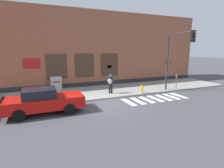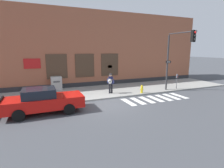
{
  "view_description": "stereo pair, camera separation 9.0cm",
  "coord_description": "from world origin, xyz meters",
  "px_view_note": "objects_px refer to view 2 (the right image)",
  "views": [
    {
      "loc": [
        -4.33,
        -10.96,
        3.76
      ],
      "look_at": [
        0.99,
        1.54,
        1.13
      ],
      "focal_mm": 28.0,
      "sensor_mm": 36.0,
      "label": 1
    },
    {
      "loc": [
        -4.25,
        -10.99,
        3.76
      ],
      "look_at": [
        0.99,
        1.54,
        1.13
      ],
      "focal_mm": 28.0,
      "sensor_mm": 36.0,
      "label": 2
    }
  ],
  "objects_px": {
    "utility_box": "(56,83)",
    "traffic_light": "(177,51)",
    "busker": "(111,82)",
    "fire_hydrant": "(142,89)",
    "red_car": "(43,101)",
    "parking_meter": "(177,79)"
  },
  "relations": [
    {
      "from": "parking_meter",
      "to": "utility_box",
      "type": "relative_size",
      "value": 1.17
    },
    {
      "from": "red_car",
      "to": "utility_box",
      "type": "bearing_deg",
      "value": 77.48
    },
    {
      "from": "traffic_light",
      "to": "parking_meter",
      "type": "relative_size",
      "value": 3.58
    },
    {
      "from": "busker",
      "to": "parking_meter",
      "type": "relative_size",
      "value": 1.19
    },
    {
      "from": "red_car",
      "to": "parking_meter",
      "type": "height_order",
      "value": "parking_meter"
    },
    {
      "from": "busker",
      "to": "parking_meter",
      "type": "bearing_deg",
      "value": -6.0
    },
    {
      "from": "red_car",
      "to": "traffic_light",
      "type": "relative_size",
      "value": 0.9
    },
    {
      "from": "traffic_light",
      "to": "fire_hydrant",
      "type": "bearing_deg",
      "value": 163.2
    },
    {
      "from": "utility_box",
      "to": "fire_hydrant",
      "type": "relative_size",
      "value": 1.75
    },
    {
      "from": "busker",
      "to": "parking_meter",
      "type": "distance_m",
      "value": 6.62
    },
    {
      "from": "parking_meter",
      "to": "fire_hydrant",
      "type": "relative_size",
      "value": 2.05
    },
    {
      "from": "busker",
      "to": "fire_hydrant",
      "type": "relative_size",
      "value": 2.45
    },
    {
      "from": "busker",
      "to": "fire_hydrant",
      "type": "distance_m",
      "value": 2.77
    },
    {
      "from": "busker",
      "to": "parking_meter",
      "type": "height_order",
      "value": "busker"
    },
    {
      "from": "red_car",
      "to": "traffic_light",
      "type": "bearing_deg",
      "value": 4.02
    },
    {
      "from": "traffic_light",
      "to": "fire_hydrant",
      "type": "distance_m",
      "value": 4.38
    },
    {
      "from": "fire_hydrant",
      "to": "utility_box",
      "type": "bearing_deg",
      "value": 147.51
    },
    {
      "from": "utility_box",
      "to": "traffic_light",
      "type": "bearing_deg",
      "value": -28.22
    },
    {
      "from": "busker",
      "to": "traffic_light",
      "type": "xyz_separation_m",
      "value": [
        5.39,
        -1.77,
        2.58
      ]
    },
    {
      "from": "red_car",
      "to": "busker",
      "type": "xyz_separation_m",
      "value": [
        5.43,
        2.53,
        0.32
      ]
    },
    {
      "from": "busker",
      "to": "fire_hydrant",
      "type": "xyz_separation_m",
      "value": [
        2.54,
        -0.91,
        -0.63
      ]
    },
    {
      "from": "parking_meter",
      "to": "fire_hydrant",
      "type": "bearing_deg",
      "value": -176.89
    }
  ]
}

